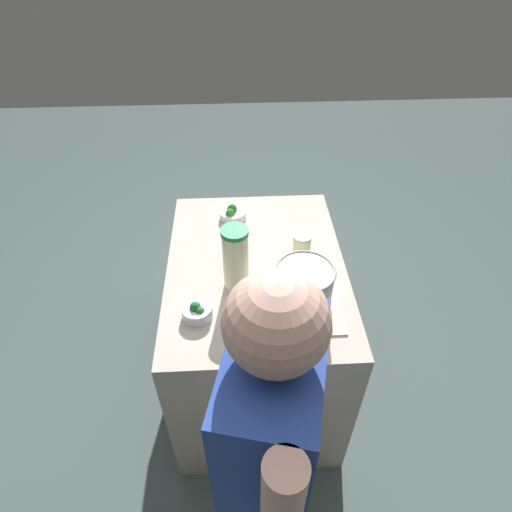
{
  "coord_description": "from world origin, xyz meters",
  "views": [
    {
      "loc": [
        1.41,
        -0.07,
        2.2
      ],
      "look_at": [
        0.0,
        0.0,
        0.94
      ],
      "focal_mm": 30.16,
      "sensor_mm": 36.0,
      "label": 1
    }
  ],
  "objects": [
    {
      "name": "dish_cloth",
      "position": [
        0.27,
        0.17,
        0.89
      ],
      "size": [
        0.3,
        0.31,
        0.01
      ],
      "primitive_type": "cube",
      "color": "beige",
      "rests_on": "counter_slab"
    },
    {
      "name": "broccoli_bowl_front",
      "position": [
        -0.35,
        -0.1,
        0.92
      ],
      "size": [
        0.13,
        0.13,
        0.08
      ],
      "color": "silver",
      "rests_on": "counter_slab"
    },
    {
      "name": "lemonade_pitcher",
      "position": [
        0.12,
        -0.09,
        1.04
      ],
      "size": [
        0.11,
        0.11,
        0.3
      ],
      "color": "beige",
      "rests_on": "counter_slab"
    },
    {
      "name": "cooking_pot",
      "position": [
        0.27,
        0.17,
        1.0
      ],
      "size": [
        0.3,
        0.23,
        0.2
      ],
      "color": "#B7B7BC",
      "rests_on": "dish_cloth"
    },
    {
      "name": "person_cook",
      "position": [
        0.92,
        -0.01,
        0.94
      ],
      "size": [
        0.5,
        0.27,
        1.7
      ],
      "color": "tan",
      "rests_on": "ground_plane"
    },
    {
      "name": "mason_jar",
      "position": [
        -0.02,
        0.2,
        0.96
      ],
      "size": [
        0.08,
        0.08,
        0.14
      ],
      "color": "beige",
      "rests_on": "counter_slab"
    },
    {
      "name": "counter_slab",
      "position": [
        0.0,
        0.0,
        0.44
      ],
      "size": [
        1.08,
        0.79,
        0.89
      ],
      "primitive_type": "cube",
      "color": "#B4A99A",
      "rests_on": "ground_plane"
    },
    {
      "name": "ground_plane",
      "position": [
        0.0,
        0.0,
        0.0
      ],
      "size": [
        8.0,
        8.0,
        0.0
      ],
      "primitive_type": "plane",
      "color": "#455656"
    },
    {
      "name": "broccoli_bowl_center",
      "position": [
        0.29,
        -0.25,
        0.92
      ],
      "size": [
        0.12,
        0.12,
        0.08
      ],
      "color": "silver",
      "rests_on": "counter_slab"
    }
  ]
}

